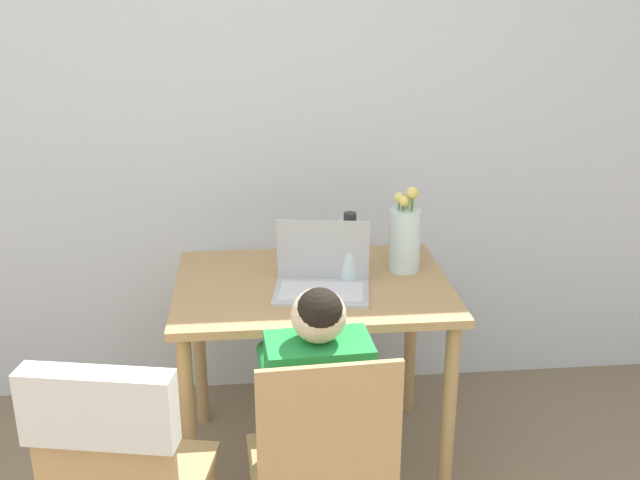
{
  "coord_description": "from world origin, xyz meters",
  "views": [
    {
      "loc": [
        0.06,
        -0.85,
        1.8
      ],
      "look_at": [
        0.3,
        1.56,
        0.93
      ],
      "focal_mm": 42.0,
      "sensor_mm": 36.0,
      "label": 1
    }
  ],
  "objects_px": {
    "chair_spare": "(115,456)",
    "flower_vase": "(405,236)",
    "water_bottle": "(350,249)",
    "laptop": "(322,275)",
    "chair_occupied": "(322,476)",
    "person_seated": "(316,403)"
  },
  "relations": [
    {
      "from": "laptop",
      "to": "flower_vase",
      "type": "relative_size",
      "value": 1.1
    },
    {
      "from": "laptop",
      "to": "flower_vase",
      "type": "bearing_deg",
      "value": 34.29
    },
    {
      "from": "chair_spare",
      "to": "laptop",
      "type": "distance_m",
      "value": 0.95
    },
    {
      "from": "person_seated",
      "to": "water_bottle",
      "type": "relative_size",
      "value": 4.0
    },
    {
      "from": "chair_spare",
      "to": "water_bottle",
      "type": "relative_size",
      "value": 3.52
    },
    {
      "from": "chair_spare",
      "to": "person_seated",
      "type": "height_order",
      "value": "person_seated"
    },
    {
      "from": "chair_occupied",
      "to": "laptop",
      "type": "height_order",
      "value": "laptop"
    },
    {
      "from": "chair_occupied",
      "to": "laptop",
      "type": "relative_size",
      "value": 2.44
    },
    {
      "from": "water_bottle",
      "to": "laptop",
      "type": "bearing_deg",
      "value": -143.57
    },
    {
      "from": "water_bottle",
      "to": "person_seated",
      "type": "bearing_deg",
      "value": -106.56
    },
    {
      "from": "person_seated",
      "to": "water_bottle",
      "type": "xyz_separation_m",
      "value": [
        0.18,
        0.59,
        0.26
      ]
    },
    {
      "from": "laptop",
      "to": "water_bottle",
      "type": "bearing_deg",
      "value": 45.33
    },
    {
      "from": "chair_occupied",
      "to": "water_bottle",
      "type": "distance_m",
      "value": 0.85
    },
    {
      "from": "laptop",
      "to": "chair_spare",
      "type": "bearing_deg",
      "value": -123.19
    },
    {
      "from": "chair_spare",
      "to": "flower_vase",
      "type": "height_order",
      "value": "flower_vase"
    },
    {
      "from": "chair_spare",
      "to": "laptop",
      "type": "bearing_deg",
      "value": -120.48
    },
    {
      "from": "chair_spare",
      "to": "person_seated",
      "type": "relative_size",
      "value": 0.88
    },
    {
      "from": "laptop",
      "to": "water_bottle",
      "type": "distance_m",
      "value": 0.15
    },
    {
      "from": "person_seated",
      "to": "chair_spare",
      "type": "bearing_deg",
      "value": 14.25
    },
    {
      "from": "chair_spare",
      "to": "water_bottle",
      "type": "bearing_deg",
      "value": -121.91
    },
    {
      "from": "chair_spare",
      "to": "person_seated",
      "type": "distance_m",
      "value": 0.58
    },
    {
      "from": "chair_occupied",
      "to": "laptop",
      "type": "distance_m",
      "value": 0.73
    }
  ]
}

